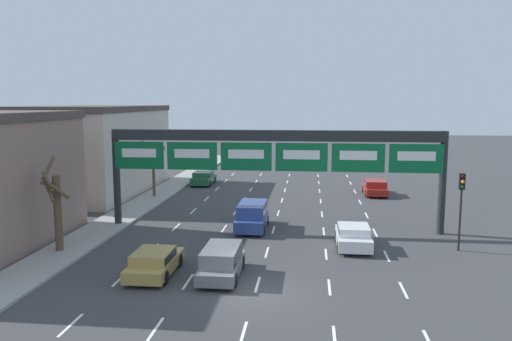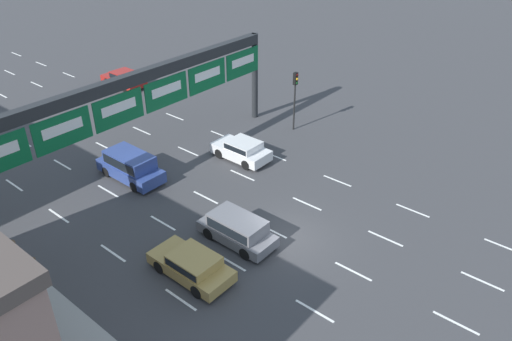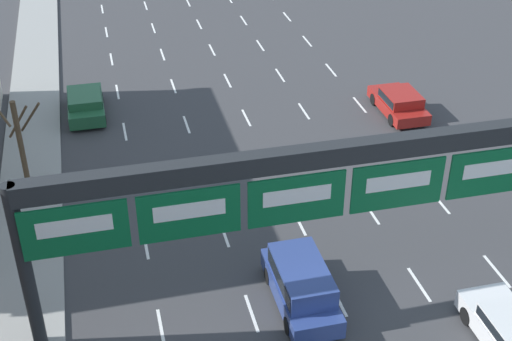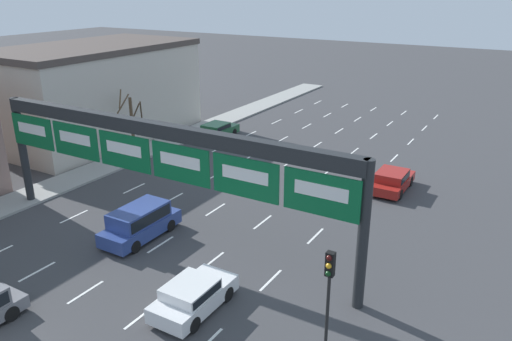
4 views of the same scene
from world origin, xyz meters
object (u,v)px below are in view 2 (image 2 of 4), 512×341
object	(u,v)px
tree_bare_closest	(20,279)
car_white	(242,149)
suv_grey	(237,228)
car_gold	(192,264)
car_red	(124,78)
suv_blue	(130,165)
traffic_light_near_gantry	(295,89)
sign_gantry	(140,91)

from	to	relation	value
tree_bare_closest	car_white	bearing A→B (deg)	9.63
suv_grey	car_white	bearing A→B (deg)	39.79
car_gold	tree_bare_closest	world-z (taller)	tree_bare_closest
suv_grey	car_red	bearing A→B (deg)	65.99
car_gold	suv_grey	xyz separation A→B (m)	(3.30, 0.10, 0.15)
suv_blue	car_red	distance (m)	16.51
suv_blue	car_white	world-z (taller)	suv_blue
car_gold	car_white	distance (m)	11.53
suv_blue	traffic_light_near_gantry	distance (m)	12.93
sign_gantry	suv_grey	size ratio (longest dim) A/B	5.20
sign_gantry	car_white	bearing A→B (deg)	-37.00
suv_grey	sign_gantry	bearing A→B (deg)	78.84
suv_blue	car_gold	size ratio (longest dim) A/B	1.08
car_red	tree_bare_closest	bearing A→B (deg)	-135.00
suv_blue	car_gold	distance (m)	10.08
car_red	car_gold	world-z (taller)	car_red
traffic_light_near_gantry	tree_bare_closest	world-z (taller)	tree_bare_closest
car_red	suv_grey	distance (m)	24.79
suv_blue	suv_grey	world-z (taller)	suv_blue
car_red	car_white	distance (m)	17.37
suv_grey	tree_bare_closest	world-z (taller)	tree_bare_closest
sign_gantry	tree_bare_closest	bearing A→B (deg)	-150.79
car_red	traffic_light_near_gantry	distance (m)	17.38
car_gold	car_white	size ratio (longest dim) A/B	1.07
car_red	suv_grey	bearing A→B (deg)	-114.01
car_red	tree_bare_closest	size ratio (longest dim) A/B	0.83
car_gold	car_white	xyz separation A→B (m)	(10.02, 5.70, 0.04)
suv_blue	car_white	xyz separation A→B (m)	(6.31, -3.67, -0.25)
suv_blue	sign_gantry	bearing A→B (deg)	0.70
sign_gantry	car_gold	distance (m)	11.68
sign_gantry	tree_bare_closest	xyz separation A→B (m)	(-11.59, -6.48, -2.72)
car_gold	car_white	bearing A→B (deg)	29.63
suv_blue	car_red	bearing A→B (deg)	54.12
suv_grey	suv_blue	bearing A→B (deg)	87.46
sign_gantry	suv_blue	bearing A→B (deg)	-179.30
car_white	car_gold	bearing A→B (deg)	-150.37
sign_gantry	car_white	xyz separation A→B (m)	(4.89, -3.68, -4.65)
suv_blue	traffic_light_near_gantry	bearing A→B (deg)	-16.59
suv_blue	tree_bare_closest	distance (m)	12.16
suv_grey	traffic_light_near_gantry	distance (m)	14.02
car_red	tree_bare_closest	xyz separation A→B (m)	(-19.84, -19.84, 1.93)
suv_blue	tree_bare_closest	size ratio (longest dim) A/B	0.88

